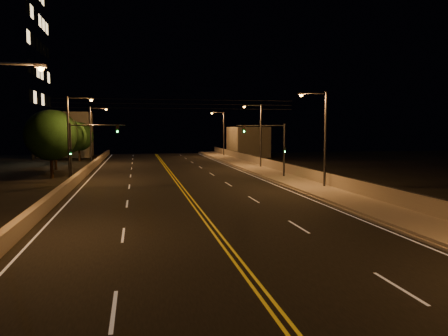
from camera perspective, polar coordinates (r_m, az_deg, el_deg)
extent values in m
plane|color=black|center=(12.60, 7.57, -19.09)|extent=(160.00, 160.00, 0.00)
cube|color=black|center=(31.51, -4.30, -4.26)|extent=(18.00, 120.00, 0.02)
cube|color=gray|center=(34.49, 13.84, -3.34)|extent=(3.60, 120.00, 0.30)
cube|color=gray|center=(33.75, 10.96, -3.59)|extent=(0.14, 120.00, 0.15)
cube|color=gray|center=(35.13, 16.30, -2.17)|extent=(0.30, 120.00, 1.00)
cube|color=gray|center=(31.72, -21.46, -3.78)|extent=(0.45, 120.00, 0.86)
cube|color=slate|center=(81.56, 3.09, 3.46)|extent=(6.00, 10.00, 5.45)
cube|color=slate|center=(84.77, -19.65, 4.12)|extent=(8.00, 8.00, 8.08)
cylinder|color=black|center=(35.07, 16.33, -1.31)|extent=(0.06, 120.00, 0.06)
cube|color=silver|center=(31.65, -19.99, -4.49)|extent=(0.12, 116.00, 0.00)
cube|color=silver|center=(33.64, 10.43, -3.71)|extent=(0.12, 116.00, 0.00)
cube|color=gold|center=(31.49, -4.57, -4.24)|extent=(0.12, 116.00, 0.00)
cube|color=gold|center=(31.53, -4.02, -4.23)|extent=(0.12, 116.00, 0.00)
cube|color=silver|center=(13.40, -14.22, -17.56)|extent=(0.12, 3.00, 0.00)
cube|color=silver|center=(21.98, -13.04, -8.50)|extent=(0.12, 3.00, 0.00)
cube|color=silver|center=(30.80, -12.54, -4.56)|extent=(0.12, 3.00, 0.00)
cube|color=silver|center=(39.70, -12.28, -2.39)|extent=(0.12, 3.00, 0.00)
cube|color=silver|center=(48.63, -12.11, -1.01)|extent=(0.12, 3.00, 0.00)
cube|color=silver|center=(57.59, -11.99, -0.06)|extent=(0.12, 3.00, 0.00)
cube|color=silver|center=(66.56, -11.90, 0.64)|extent=(0.12, 3.00, 0.00)
cube|color=silver|center=(75.53, -11.84, 1.17)|extent=(0.12, 3.00, 0.00)
cube|color=silver|center=(84.51, -11.79, 1.58)|extent=(0.12, 3.00, 0.00)
cube|color=silver|center=(15.73, 21.90, -14.30)|extent=(0.12, 3.00, 0.00)
cube|color=silver|center=(23.47, 9.70, -7.56)|extent=(0.12, 3.00, 0.00)
cube|color=silver|center=(31.88, 3.89, -4.12)|extent=(0.12, 3.00, 0.00)
cube|color=silver|center=(40.54, 0.56, -2.11)|extent=(0.12, 3.00, 0.00)
cube|color=silver|center=(49.33, -1.59, -0.81)|extent=(0.12, 3.00, 0.00)
cube|color=silver|center=(58.18, -3.09, 0.10)|extent=(0.12, 3.00, 0.00)
cube|color=silver|center=(67.07, -4.19, 0.77)|extent=(0.12, 3.00, 0.00)
cube|color=silver|center=(75.98, -5.03, 1.28)|extent=(0.12, 3.00, 0.00)
cube|color=silver|center=(84.91, -5.70, 1.68)|extent=(0.12, 3.00, 0.00)
cylinder|color=#2D2D33|center=(37.74, 13.09, 3.45)|extent=(0.20, 0.20, 8.23)
cylinder|color=#2D2D33|center=(37.40, 11.66, 9.54)|extent=(2.20, 0.12, 0.12)
cube|color=#2D2D33|center=(36.98, 10.06, 9.51)|extent=(0.50, 0.25, 0.14)
sphere|color=#FF9E2D|center=(36.97, 10.06, 9.35)|extent=(0.28, 0.28, 0.28)
cylinder|color=#2D2D33|center=(56.06, 4.83, 4.09)|extent=(0.20, 0.20, 8.23)
cylinder|color=#2D2D33|center=(55.83, 3.77, 8.16)|extent=(2.20, 0.12, 0.12)
cube|color=#2D2D33|center=(55.55, 2.66, 8.11)|extent=(0.50, 0.25, 0.14)
sphere|color=#FF9E2D|center=(55.55, 2.66, 8.00)|extent=(0.28, 0.28, 0.28)
cylinder|color=#2D2D33|center=(79.61, -0.03, 4.42)|extent=(0.20, 0.20, 8.23)
cylinder|color=#2D2D33|center=(79.45, -0.81, 7.28)|extent=(2.20, 0.12, 0.12)
cube|color=#2D2D33|center=(79.26, -1.60, 7.23)|extent=(0.50, 0.25, 0.14)
sphere|color=#FF9E2D|center=(79.25, -1.60, 7.16)|extent=(0.28, 0.28, 0.28)
cylinder|color=#2D2D33|center=(22.31, -25.64, 12.17)|extent=(2.20, 0.12, 0.12)
cube|color=#2D2D33|center=(22.06, -22.80, 12.17)|extent=(0.50, 0.25, 0.14)
sphere|color=#FF9E2D|center=(22.05, -22.79, 11.92)|extent=(0.28, 0.28, 0.28)
cylinder|color=#2D2D33|center=(44.57, -19.64, 3.53)|extent=(0.20, 0.20, 8.23)
cylinder|color=#2D2D33|center=(44.51, -18.38, 8.67)|extent=(2.20, 0.12, 0.12)
cube|color=#2D2D33|center=(44.39, -16.95, 8.63)|extent=(0.50, 0.25, 0.14)
sphere|color=#FF9E2D|center=(44.38, -16.95, 8.50)|extent=(0.28, 0.28, 0.28)
cylinder|color=#2D2D33|center=(65.38, -16.99, 4.03)|extent=(0.20, 0.20, 8.23)
cylinder|color=#2D2D33|center=(65.34, -16.12, 7.53)|extent=(2.20, 0.12, 0.12)
cube|color=#2D2D33|center=(65.26, -15.15, 7.50)|extent=(0.50, 0.25, 0.14)
sphere|color=#FF9E2D|center=(65.25, -15.14, 7.41)|extent=(0.28, 0.28, 0.28)
cylinder|color=#2D2D33|center=(45.03, 7.86, 2.17)|extent=(0.18, 0.18, 5.68)
cylinder|color=#2D2D33|center=(44.22, 4.83, 5.56)|extent=(5.00, 0.10, 0.10)
cube|color=black|center=(43.76, 2.61, 5.12)|extent=(0.28, 0.18, 0.80)
sphere|color=#19FF4C|center=(43.66, 2.65, 4.79)|extent=(0.14, 0.14, 0.14)
cube|color=black|center=(44.88, 7.93, 2.36)|extent=(0.22, 0.14, 0.55)
cylinder|color=#2D2D33|center=(42.97, -19.37, 1.78)|extent=(0.18, 0.18, 5.68)
cylinder|color=#2D2D33|center=(42.63, -16.13, 5.39)|extent=(5.00, 0.10, 0.10)
cube|color=black|center=(42.52, -13.76, 4.98)|extent=(0.28, 0.18, 0.80)
sphere|color=#19FF4C|center=(42.41, -13.76, 4.64)|extent=(0.14, 0.14, 0.14)
cube|color=black|center=(42.81, -19.40, 1.98)|extent=(0.22, 0.14, 0.55)
cylinder|color=black|center=(40.57, -6.02, 7.74)|extent=(22.00, 0.03, 0.03)
cylinder|color=black|center=(40.59, -6.03, 8.31)|extent=(22.00, 0.03, 0.03)
cylinder|color=black|center=(40.62, -6.03, 8.87)|extent=(22.00, 0.03, 0.03)
cylinder|color=black|center=(48.71, -21.56, 0.20)|extent=(0.36, 0.36, 2.49)
sphere|color=black|center=(48.56, -21.69, 4.02)|extent=(5.25, 5.25, 5.25)
cylinder|color=black|center=(58.93, -21.14, 1.08)|extent=(0.36, 0.36, 2.61)
sphere|color=black|center=(58.80, -21.25, 4.39)|extent=(5.52, 5.52, 5.52)
cylinder|color=black|center=(67.08, -19.41, 1.43)|extent=(0.36, 0.36, 2.23)
sphere|color=black|center=(66.97, -19.49, 3.91)|extent=(4.71, 4.71, 4.71)
cylinder|color=black|center=(73.14, -18.38, 1.72)|extent=(0.36, 0.36, 2.17)
sphere|color=black|center=(73.04, -18.44, 3.93)|extent=(4.58, 4.58, 4.58)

